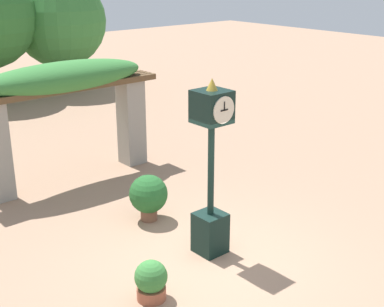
{
  "coord_description": "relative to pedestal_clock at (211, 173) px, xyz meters",
  "views": [
    {
      "loc": [
        -5.63,
        -6.05,
        4.92
      ],
      "look_at": [
        0.19,
        0.72,
        1.75
      ],
      "focal_mm": 50.0,
      "sensor_mm": 36.0,
      "label": 1
    }
  ],
  "objects": [
    {
      "name": "ground_plane",
      "position": [
        -0.19,
        -0.22,
        -1.53
      ],
      "size": [
        60.0,
        60.0,
        0.0
      ],
      "primitive_type": "plane",
      "color": "#9E7A60"
    },
    {
      "name": "pergola",
      "position": [
        -0.19,
        4.74,
        0.58
      ],
      "size": [
        4.7,
        1.14,
        2.85
      ],
      "color": "gray",
      "rests_on": "ground"
    },
    {
      "name": "potted_plant_near_right",
      "position": [
        -0.08,
        1.75,
        -0.99
      ],
      "size": [
        0.78,
        0.78,
        0.96
      ],
      "color": "brown",
      "rests_on": "ground"
    },
    {
      "name": "pedestal_clock",
      "position": [
        0.0,
        0.0,
        0.0
      ],
      "size": [
        0.55,
        0.6,
        3.18
      ],
      "color": "black",
      "rests_on": "ground"
    },
    {
      "name": "potted_plant_near_left",
      "position": [
        -1.67,
        -0.48,
        -1.21
      ],
      "size": [
        0.52,
        0.52,
        0.65
      ],
      "color": "#9E563D",
      "rests_on": "ground"
    }
  ]
}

